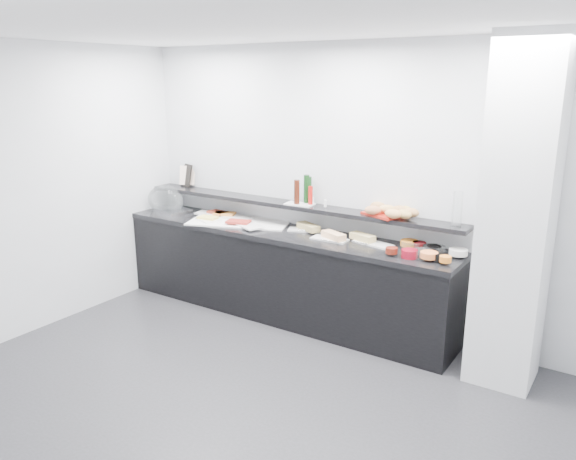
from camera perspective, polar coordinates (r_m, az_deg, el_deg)
The scene contains 58 objects.
ground at distance 4.31m, azimuth -5.86°, elevation -18.25°, with size 5.00×5.00×0.00m, color #2D2D30.
back_wall at distance 5.39m, azimuth 7.25°, elevation 4.19°, with size 5.00×0.02×2.70m, color silver.
ceiling at distance 3.61m, azimuth -7.09°, elevation 20.37°, with size 5.00×5.00×0.00m, color white.
column at distance 4.60m, azimuth 22.26°, elevation 1.26°, with size 0.50×0.50×2.70m, color silver.
buffet_cabinet at distance 5.72m, azimuth -0.73°, elevation -4.65°, with size 3.60×0.60×0.85m, color black.
counter_top at distance 5.58m, azimuth -0.74°, elevation -0.30°, with size 3.62×0.62×0.05m, color black.
wall_shelf at distance 5.66m, azimuth 0.24°, elevation 2.58°, with size 3.60×0.25×0.04m, color black.
cloche_base at distance 6.47m, azimuth -11.64°, elevation 1.98°, with size 0.42×0.28×0.04m, color silver.
cloche_dome at distance 6.54m, azimuth -12.32°, elevation 3.01°, with size 0.43×0.28×0.34m, color silver.
linen_runner at distance 5.90m, azimuth -4.96°, elevation 0.82°, with size 1.04×0.49×0.01m, color white.
platter_meat_a at distance 6.27m, azimuth -8.01°, elevation 1.73°, with size 0.28×0.19×0.01m, color white.
food_meat_a at distance 6.20m, azimuth -7.14°, elevation 1.79°, with size 0.22×0.14×0.02m, color maroon.
platter_salmon at distance 6.02m, azimuth -5.23°, elevation 1.26°, with size 0.31×0.20×0.01m, color white.
food_salmon at distance 6.14m, azimuth -6.48°, elevation 1.67°, with size 0.23×0.14×0.02m, color orange.
platter_cheese at distance 5.97m, azimuth -8.12°, elevation 1.05°, with size 0.27×0.18×0.01m, color white.
food_cheese at distance 5.98m, azimuth -8.13°, elevation 1.26°, with size 0.20×0.13×0.02m, color #EED55C.
platter_meat_b at distance 5.67m, azimuth -3.82°, elevation 0.40°, with size 0.28×0.19×0.01m, color white.
food_meat_b at distance 5.78m, azimuth -5.07°, elevation 0.85°, with size 0.24×0.15×0.02m, color maroon.
sandwich_plate_left at distance 5.57m, azimuth 1.82°, elevation -0.00°, with size 0.35×0.15×0.01m, color silver.
sandwich_food_left at distance 5.54m, azimuth 2.09°, elevation 0.31°, with size 0.27×0.10×0.06m, color tan.
tongs_left at distance 5.49m, azimuth 1.89°, elevation -0.09°, with size 0.01×0.01×0.16m, color silver.
sandwich_plate_mid at distance 5.27m, azimuth 4.24°, elevation -0.94°, with size 0.35×0.15×0.01m, color silver.
sandwich_food_mid at distance 5.25m, azimuth 4.65°, elevation -0.57°, with size 0.26×0.10×0.06m, color #E9AE7A.
tongs_mid at distance 5.17m, azimuth 4.21°, elevation -1.12°, with size 0.01×0.01×0.16m, color silver.
sandwich_plate_right at distance 5.18m, azimuth 8.67°, elevation -1.36°, with size 0.37×0.16×0.01m, color silver.
sandwich_food_right at distance 5.23m, azimuth 7.58°, elevation -0.72°, with size 0.25×0.10×0.06m, color tan.
tongs_right at distance 5.15m, azimuth 7.27°, elevation -1.27°, with size 0.01×0.01×0.16m, color silver.
bowl_glass_fruit at distance 5.05m, azimuth 12.37°, elevation -1.66°, with size 0.17×0.17×0.07m, color silver.
fill_glass_fruit at distance 5.11m, azimuth 12.25°, elevation -1.31°, with size 0.16×0.16×0.05m, color orange.
bowl_black_jam at distance 4.99m, azimuth 14.42°, elevation -1.97°, with size 0.16×0.16×0.07m, color black.
fill_black_jam at distance 5.07m, azimuth 13.19°, elevation -1.48°, with size 0.12×0.12×0.05m, color #560C0E.
bowl_glass_cream at distance 5.00m, azimuth 14.80°, elevation -1.97°, with size 0.16×0.16×0.07m, color white.
fill_glass_cream at distance 4.95m, azimuth 16.92°, elevation -2.15°, with size 0.16×0.16×0.05m, color white.
bowl_red_jam at distance 4.84m, azimuth 12.25°, elevation -2.36°, with size 0.14×0.14×0.07m, color maroon.
fill_red_jam at distance 4.86m, azimuth 10.48°, elevation -2.05°, with size 0.10×0.10×0.05m, color #5D180D.
bowl_glass_salmon at distance 4.86m, azimuth 13.45°, elevation -2.37°, with size 0.17×0.17×0.07m, color white.
fill_glass_salmon at distance 4.81m, azimuth 14.14°, elevation -2.47°, with size 0.15×0.15×0.05m, color #FF823E.
bowl_black_fruit at distance 4.80m, azimuth 15.08°, elevation -2.70°, with size 0.11×0.11×0.07m, color black.
fill_black_fruit at distance 4.73m, azimuth 15.70°, elevation -2.86°, with size 0.10×0.10×0.05m, color orange.
framed_print at distance 6.60m, azimuth -10.27°, elevation 5.49°, with size 0.20×0.02×0.26m, color black.
print_art at distance 6.60m, azimuth -10.20°, elevation 5.49°, with size 0.18×0.00×0.22m, color beige.
condiment_tray at distance 5.57m, azimuth 1.20°, elevation 2.65°, with size 0.28×0.17×0.01m, color white.
bottle_green_a at distance 5.60m, azimuth 2.08°, elevation 4.12°, with size 0.06×0.06×0.26m, color #0E3413.
bottle_brown at distance 5.53m, azimuth 0.90°, elevation 3.89°, with size 0.06×0.06×0.24m, color #3E160B.
bottle_green_b at distance 5.59m, azimuth 1.89°, elevation 4.20°, with size 0.06×0.06×0.28m, color black.
bottle_hot at distance 5.52m, azimuth 2.30°, elevation 3.54°, with size 0.04×0.04×0.18m, color red.
shaker_salt at distance 5.56m, azimuth 2.47°, elevation 3.04°, with size 0.04×0.04×0.07m, color white.
shaker_pepper at distance 5.43m, azimuth 3.81°, elevation 2.71°, with size 0.03×0.03×0.07m, color white.
bread_tray at distance 5.21m, azimuth 9.67°, elevation 1.57°, with size 0.35×0.25×0.02m, color #9F1B11.
bread_roll_nw at distance 5.30m, azimuth 9.13°, elevation 2.42°, with size 0.15×0.10×0.08m, color #B17843.
bread_roll_n at distance 5.18m, azimuth 11.89°, elevation 1.98°, with size 0.13×0.08×0.08m, color tan.
bread_roll_ne at distance 5.18m, azimuth 11.33°, elevation 2.01°, with size 0.15×0.10×0.08m, color #B07943.
bread_roll_sw at distance 5.13m, azimuth 8.63°, elevation 2.01°, with size 0.15×0.10×0.08m, color #B46E44.
bread_roll_s at distance 5.02m, azimuth 10.65°, elevation 1.63°, with size 0.15×0.10×0.08m, color tan.
bread_roll_se at distance 5.03m, azimuth 11.72°, elevation 1.59°, with size 0.16×0.10×0.08m, color #B18843.
bread_roll_midw at distance 5.19m, azimuth 10.05°, elevation 2.10°, with size 0.15×0.10×0.08m, color tan.
bread_roll_mide at distance 5.10m, azimuth 12.45°, elevation 1.75°, with size 0.14×0.09×0.08m, color #B47B45.
carafe at distance 4.92m, azimuth 16.81°, elevation 2.02°, with size 0.09×0.09×0.30m, color silver.
Camera 1 is at (2.31, -2.76, 2.37)m, focal length 35.00 mm.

